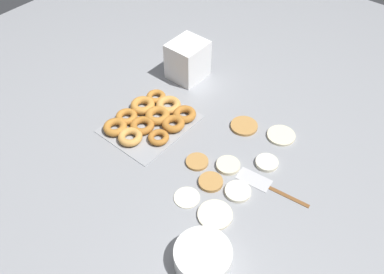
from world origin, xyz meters
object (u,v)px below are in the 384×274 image
pancake_4 (228,165)px  pancake_6 (187,197)px  donut_tray (151,119)px  container_stack (188,60)px  pancake_2 (267,163)px  spatula (262,183)px  pancake_5 (281,136)px  pancake_0 (211,182)px  pancake_3 (244,126)px  batter_bowl (203,257)px  pancake_7 (198,162)px  pancake_1 (215,215)px  pancake_8 (238,191)px

pancake_4 → pancake_6: pancake_4 is taller
donut_tray → container_stack: 0.34m
pancake_2 → spatula: size_ratio=0.31×
donut_tray → spatula: bearing=92.6°
spatula → pancake_2: bearing=-74.9°
pancake_5 → container_stack: size_ratio=0.64×
pancake_0 → pancake_4: 0.10m
pancake_0 → pancake_4: pancake_4 is taller
pancake_2 → pancake_3: 0.20m
pancake_5 → batter_bowl: bearing=8.9°
pancake_0 → pancake_7: size_ratio=1.04×
pancake_3 → container_stack: container_stack is taller
pancake_3 → pancake_4: size_ratio=1.24×
donut_tray → pancake_3: bearing=125.2°
pancake_1 → pancake_4: bearing=-155.0°
pancake_2 → pancake_8: size_ratio=0.92×
pancake_2 → batter_bowl: (0.45, 0.06, 0.03)m
pancake_6 → spatula: pancake_6 is taller
pancake_6 → pancake_7: pancake_7 is taller
pancake_4 → pancake_3: bearing=-160.6°
pancake_0 → pancake_8: (-0.03, 0.10, -0.00)m
pancake_5 → pancake_6: 0.47m
pancake_0 → pancake_6: pancake_0 is taller
pancake_1 → pancake_7: 0.23m
pancake_2 → container_stack: size_ratio=0.49×
pancake_7 → pancake_8: size_ratio=0.92×
pancake_4 → pancake_5: bearing=165.1°
spatula → pancake_6: bearing=46.4°
pancake_0 → container_stack: container_stack is taller
pancake_4 → batter_bowl: batter_bowl is taller
pancake_2 → pancake_7: 0.25m
pancake_2 → pancake_3: pancake_2 is taller
batter_bowl → pancake_2: bearing=-172.2°
pancake_5 → pancake_8: pancake_8 is taller
pancake_4 → container_stack: bearing=-124.6°
donut_tray → container_stack: (-0.33, -0.08, 0.07)m
pancake_7 → container_stack: 0.53m
pancake_5 → container_stack: (-0.06, -0.53, 0.08)m
pancake_2 → pancake_6: size_ratio=0.93×
container_stack → spatula: 0.67m
pancake_6 → spatula: (-0.21, 0.16, -0.00)m
pancake_2 → batter_bowl: batter_bowl is taller
container_stack → pancake_5: bearing=83.2°
pancake_2 → pancake_5: (-0.15, -0.03, -0.00)m
pancake_6 → pancake_7: (-0.14, -0.07, 0.00)m
pancake_6 → donut_tray: bearing=-118.6°
pancake_5 → pancake_8: (0.33, 0.03, 0.00)m
pancake_0 → container_stack: bearing=-132.3°
pancake_7 → pancake_4: bearing=121.1°
pancake_8 → spatula: pancake_8 is taller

